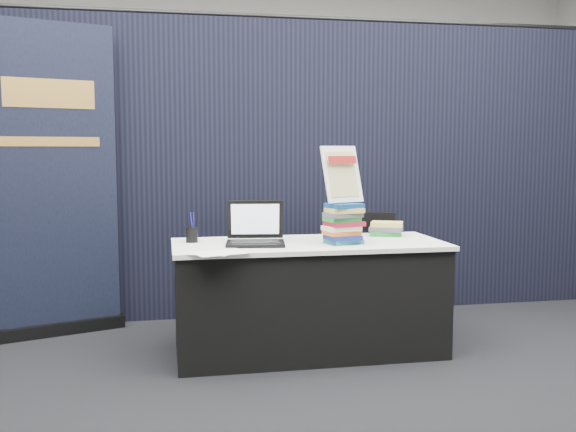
{
  "coord_description": "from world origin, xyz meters",
  "views": [
    {
      "loc": [
        -0.93,
        -3.58,
        1.37
      ],
      "look_at": [
        -0.14,
        0.55,
        0.93
      ],
      "focal_mm": 40.0,
      "sensor_mm": 36.0,
      "label": 1
    }
  ],
  "objects_px": {
    "display_table": "(309,297)",
    "book_stack_short": "(387,229)",
    "laptop": "(254,234)",
    "book_stack_tall": "(343,224)",
    "stacking_chair": "(378,262)",
    "info_sign": "(342,175)",
    "pullup_banner": "(54,199)"
  },
  "relations": [
    {
      "from": "display_table",
      "to": "book_stack_short",
      "type": "bearing_deg",
      "value": 19.21
    },
    {
      "from": "book_stack_short",
      "to": "pullup_banner",
      "type": "bearing_deg",
      "value": 167.34
    },
    {
      "from": "laptop",
      "to": "pullup_banner",
      "type": "relative_size",
      "value": 0.18
    },
    {
      "from": "display_table",
      "to": "laptop",
      "type": "bearing_deg",
      "value": -176.64
    },
    {
      "from": "pullup_banner",
      "to": "stacking_chair",
      "type": "distance_m",
      "value": 2.5
    },
    {
      "from": "display_table",
      "to": "stacking_chair",
      "type": "bearing_deg",
      "value": 43.01
    },
    {
      "from": "display_table",
      "to": "book_stack_tall",
      "type": "height_order",
      "value": "book_stack_tall"
    },
    {
      "from": "display_table",
      "to": "stacking_chair",
      "type": "height_order",
      "value": "stacking_chair"
    },
    {
      "from": "book_stack_tall",
      "to": "pullup_banner",
      "type": "xyz_separation_m",
      "value": [
        -1.93,
        0.86,
        0.12
      ]
    },
    {
      "from": "display_table",
      "to": "book_stack_short",
      "type": "relative_size",
      "value": 6.39
    },
    {
      "from": "book_stack_short",
      "to": "info_sign",
      "type": "relative_size",
      "value": 0.73
    },
    {
      "from": "laptop",
      "to": "book_stack_short",
      "type": "height_order",
      "value": "laptop"
    },
    {
      "from": "laptop",
      "to": "stacking_chair",
      "type": "distance_m",
      "value": 1.33
    },
    {
      "from": "laptop",
      "to": "info_sign",
      "type": "height_order",
      "value": "info_sign"
    },
    {
      "from": "laptop",
      "to": "display_table",
      "type": "bearing_deg",
      "value": 11.16
    },
    {
      "from": "info_sign",
      "to": "laptop",
      "type": "bearing_deg",
      "value": 151.63
    },
    {
      "from": "book_stack_short",
      "to": "pullup_banner",
      "type": "height_order",
      "value": "pullup_banner"
    },
    {
      "from": "stacking_chair",
      "to": "display_table",
      "type": "bearing_deg",
      "value": -118.01
    },
    {
      "from": "book_stack_short",
      "to": "pullup_banner",
      "type": "xyz_separation_m",
      "value": [
        -2.35,
        0.53,
        0.21
      ]
    },
    {
      "from": "info_sign",
      "to": "book_stack_tall",
      "type": "bearing_deg",
      "value": -112.25
    },
    {
      "from": "info_sign",
      "to": "display_table",
      "type": "bearing_deg",
      "value": 135.43
    },
    {
      "from": "info_sign",
      "to": "pullup_banner",
      "type": "xyz_separation_m",
      "value": [
        -1.93,
        0.83,
        -0.19
      ]
    },
    {
      "from": "laptop",
      "to": "info_sign",
      "type": "bearing_deg",
      "value": 1.68
    },
    {
      "from": "book_stack_tall",
      "to": "stacking_chair",
      "type": "xyz_separation_m",
      "value": [
        0.51,
        0.78,
        -0.41
      ]
    },
    {
      "from": "laptop",
      "to": "info_sign",
      "type": "distance_m",
      "value": 0.69
    },
    {
      "from": "laptop",
      "to": "stacking_chair",
      "type": "height_order",
      "value": "laptop"
    },
    {
      "from": "book_stack_tall",
      "to": "stacking_chair",
      "type": "bearing_deg",
      "value": 56.74
    },
    {
      "from": "laptop",
      "to": "book_stack_tall",
      "type": "distance_m",
      "value": 0.58
    },
    {
      "from": "book_stack_tall",
      "to": "book_stack_short",
      "type": "distance_m",
      "value": 0.54
    },
    {
      "from": "pullup_banner",
      "to": "book_stack_tall",
      "type": "bearing_deg",
      "value": -42.96
    },
    {
      "from": "laptop",
      "to": "book_stack_tall",
      "type": "xyz_separation_m",
      "value": [
        0.57,
        -0.09,
        0.07
      ]
    },
    {
      "from": "info_sign",
      "to": "book_stack_short",
      "type": "bearing_deg",
      "value": 13.17
    }
  ]
}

